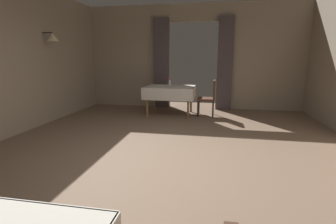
{
  "coord_description": "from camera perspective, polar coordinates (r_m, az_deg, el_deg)",
  "views": [
    {
      "loc": [
        0.66,
        -3.41,
        1.49
      ],
      "look_at": [
        -0.07,
        0.53,
        0.62
      ],
      "focal_mm": 26.89,
      "sensor_mm": 36.0,
      "label": 1
    }
  ],
  "objects": [
    {
      "name": "wall_back",
      "position": [
        7.61,
        5.69,
        12.37
      ],
      "size": [
        6.4,
        0.27,
        3.0
      ],
      "color": "gray",
      "rests_on": "ground"
    },
    {
      "name": "flower_vase_mid",
      "position": [
        6.91,
        0.38,
        7.0
      ],
      "size": [
        0.07,
        0.07,
        0.21
      ],
      "color": "silver",
      "rests_on": "dining_table_mid"
    },
    {
      "name": "chair_mid_right",
      "position": [
        6.6,
        9.33,
        3.56
      ],
      "size": [
        0.44,
        0.44,
        0.93
      ],
      "color": "black",
      "rests_on": "ground"
    },
    {
      "name": "ground",
      "position": [
        3.77,
        -0.38,
        -11.01
      ],
      "size": [
        10.08,
        10.08,
        0.0
      ],
      "primitive_type": "plane",
      "color": "#7A604C"
    },
    {
      "name": "plate_mid_b",
      "position": [
        6.99,
        -2.09,
        6.17
      ],
      "size": [
        0.19,
        0.19,
        0.01
      ],
      "primitive_type": "cylinder",
      "color": "white",
      "rests_on": "dining_table_mid"
    },
    {
      "name": "dining_table_mid",
      "position": [
        6.68,
        0.44,
        4.97
      ],
      "size": [
        1.3,
        0.99,
        0.75
      ],
      "color": "olive",
      "rests_on": "ground"
    }
  ]
}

